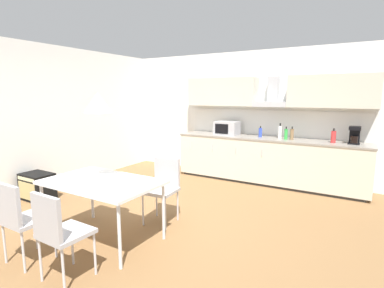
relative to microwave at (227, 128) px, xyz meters
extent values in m
cube|color=brown|center=(0.19, -2.60, -1.05)|extent=(7.95, 8.77, 0.02)
cube|color=white|center=(0.19, 0.38, 0.27)|extent=(6.36, 0.10, 2.61)
cube|color=white|center=(-2.51, -2.60, 0.27)|extent=(0.10, 7.02, 2.61)
cube|color=#333333|center=(0.87, 0.00, -1.01)|extent=(3.47, 0.60, 0.05)
cube|color=beige|center=(0.87, 0.00, -0.58)|extent=(3.62, 0.65, 0.82)
cube|color=gray|center=(0.87, 0.00, -0.16)|extent=(3.64, 0.67, 0.03)
cube|color=silver|center=(-0.68, -0.34, -0.37)|extent=(0.01, 0.01, 0.14)
cube|color=silver|center=(-0.16, -0.34, -0.37)|extent=(0.01, 0.01, 0.14)
cube|color=silver|center=(0.35, -0.34, -0.37)|extent=(0.01, 0.01, 0.14)
cube|color=silver|center=(0.87, -0.34, -0.37)|extent=(0.01, 0.01, 0.14)
cube|color=silver|center=(0.87, 0.32, 0.12)|extent=(3.62, 0.02, 0.52)
cube|color=beige|center=(-0.19, 0.16, 0.75)|extent=(1.49, 0.34, 0.58)
cube|color=beige|center=(1.93, 0.16, 0.75)|extent=(1.49, 0.34, 0.58)
cube|color=#B7BABF|center=(0.87, 0.14, 0.51)|extent=(0.64, 0.40, 0.10)
cube|color=#B7BABF|center=(0.87, 0.25, 0.77)|extent=(0.20, 0.16, 0.53)
cube|color=#ADADB2|center=(0.00, 0.00, 0.00)|extent=(0.48, 0.34, 0.28)
cube|color=black|center=(-0.04, -0.17, 0.00)|extent=(0.29, 0.01, 0.20)
cube|color=black|center=(2.34, 0.00, -0.13)|extent=(0.18, 0.18, 0.02)
cylinder|color=black|center=(2.34, -0.01, -0.06)|extent=(0.12, 0.12, 0.12)
cube|color=black|center=(2.34, 0.06, 0.01)|extent=(0.16, 0.08, 0.30)
cube|color=black|center=(2.34, -0.01, 0.13)|extent=(0.18, 0.16, 0.06)
cylinder|color=blue|center=(0.72, 0.01, -0.05)|extent=(0.06, 0.06, 0.18)
cylinder|color=black|center=(0.72, 0.01, 0.06)|extent=(0.03, 0.03, 0.04)
cylinder|color=green|center=(1.22, -0.05, -0.04)|extent=(0.06, 0.06, 0.20)
cylinder|color=black|center=(1.22, -0.05, 0.08)|extent=(0.02, 0.02, 0.04)
cylinder|color=brown|center=(1.33, -0.03, -0.04)|extent=(0.07, 0.07, 0.20)
cylinder|color=black|center=(1.33, -0.03, 0.08)|extent=(0.03, 0.03, 0.04)
cylinder|color=white|center=(1.09, 0.05, -0.02)|extent=(0.07, 0.07, 0.24)
cylinder|color=black|center=(1.09, 0.05, 0.13)|extent=(0.03, 0.03, 0.05)
cylinder|color=red|center=(2.03, -0.02, -0.04)|extent=(0.08, 0.08, 0.20)
cylinder|color=black|center=(2.03, -0.02, 0.09)|extent=(0.03, 0.03, 0.04)
cube|color=white|center=(-0.09, -3.32, -0.33)|extent=(1.35, 0.85, 0.04)
cylinder|color=silver|center=(-0.71, -3.69, -0.69)|extent=(0.04, 0.04, 0.69)
cylinder|color=silver|center=(0.52, -3.69, -0.69)|extent=(0.04, 0.04, 0.69)
cylinder|color=silver|center=(-0.71, -2.96, -0.69)|extent=(0.04, 0.04, 0.69)
cylinder|color=silver|center=(0.52, -2.96, -0.69)|extent=(0.04, 0.04, 0.69)
cube|color=#B2B2B7|center=(0.21, -4.05, -0.59)|extent=(0.41, 0.41, 0.04)
cube|color=#B2B2B7|center=(0.21, -4.23, -0.37)|extent=(0.38, 0.05, 0.40)
cylinder|color=silver|center=(0.04, -3.87, -0.82)|extent=(0.02, 0.02, 0.43)
cylinder|color=silver|center=(0.38, -3.88, -0.82)|extent=(0.02, 0.02, 0.43)
cylinder|color=silver|center=(0.04, -4.21, -0.82)|extent=(0.02, 0.02, 0.43)
cylinder|color=silver|center=(0.38, -4.22, -0.82)|extent=(0.02, 0.02, 0.43)
cube|color=#B2B2B7|center=(-0.40, -4.05, -0.59)|extent=(0.40, 0.40, 0.04)
cube|color=#B2B2B7|center=(-0.40, -4.23, -0.37)|extent=(0.38, 0.04, 0.40)
cylinder|color=silver|center=(-0.57, -3.88, -0.82)|extent=(0.02, 0.02, 0.43)
cylinder|color=silver|center=(-0.23, -3.88, -0.82)|extent=(0.02, 0.02, 0.43)
cylinder|color=silver|center=(-0.57, -4.22, -0.82)|extent=(0.02, 0.02, 0.43)
cylinder|color=silver|center=(-0.23, -4.22, -0.82)|extent=(0.02, 0.02, 0.43)
cube|color=#B2B2B7|center=(0.21, -2.60, -0.59)|extent=(0.44, 0.44, 0.04)
cube|color=#B2B2B7|center=(0.19, -2.42, -0.37)|extent=(0.38, 0.08, 0.40)
cylinder|color=silver|center=(0.40, -2.75, -0.82)|extent=(0.02, 0.02, 0.43)
cylinder|color=silver|center=(0.06, -2.78, -0.82)|extent=(0.02, 0.02, 0.43)
cylinder|color=silver|center=(0.36, -2.41, -0.82)|extent=(0.02, 0.02, 0.43)
cylinder|color=silver|center=(0.03, -2.44, -0.82)|extent=(0.02, 0.02, 0.43)
cube|color=black|center=(-2.11, -2.89, -0.82)|extent=(0.52, 0.36, 0.44)
cube|color=tan|center=(-2.11, -3.08, -0.85)|extent=(0.44, 0.01, 0.29)
cube|color=beige|center=(-2.11, -3.08, -0.65)|extent=(0.44, 0.01, 0.05)
cone|color=silver|center=(-0.09, -3.32, 0.59)|extent=(0.32, 0.32, 0.22)
camera|label=1|loc=(2.54, -5.69, 0.68)|focal=28.00mm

